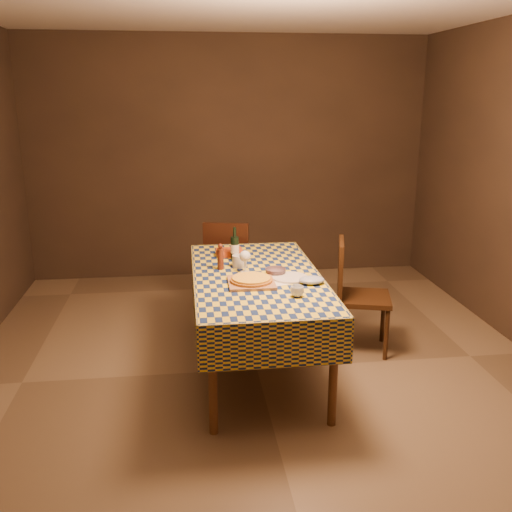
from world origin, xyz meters
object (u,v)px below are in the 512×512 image
at_px(chair_far, 228,262).
at_px(pizza, 251,279).
at_px(wine_bottle, 235,248).
at_px(white_plate, 290,278).
at_px(bowl, 276,272).
at_px(cutting_board, 251,283).
at_px(dining_table, 257,284).
at_px(chair_right, 354,289).

bearing_deg(chair_far, pizza, -87.65).
bearing_deg(wine_bottle, white_plate, -56.37).
xyz_separation_m(bowl, white_plate, (0.09, -0.10, -0.02)).
xyz_separation_m(cutting_board, wine_bottle, (-0.06, 0.61, 0.09)).
bearing_deg(wine_bottle, pizza, -84.40).
height_order(dining_table, chair_right, chair_right).
bearing_deg(white_plate, bowl, 130.79).
height_order(cutting_board, wine_bottle, wine_bottle).
height_order(chair_far, chair_right, same).
bearing_deg(bowl, chair_far, 102.26).
bearing_deg(cutting_board, wine_bottle, 95.60).
xyz_separation_m(dining_table, chair_right, (0.84, 0.27, -0.17)).
bearing_deg(wine_bottle, chair_far, 89.75).
distance_m(pizza, bowl, 0.28).
height_order(bowl, white_plate, bowl).
bearing_deg(wine_bottle, chair_right, -7.86).
xyz_separation_m(cutting_board, chair_right, (0.90, 0.48, -0.26)).
xyz_separation_m(pizza, wine_bottle, (-0.06, 0.61, 0.07)).
xyz_separation_m(dining_table, bowl, (0.14, -0.02, 0.10)).
height_order(white_plate, chair_right, chair_right).
relative_size(bowl, wine_bottle, 0.57).
bearing_deg(bowl, wine_bottle, 121.68).
height_order(cutting_board, white_plate, cutting_board).
xyz_separation_m(cutting_board, white_plate, (0.29, 0.08, -0.00)).
bearing_deg(white_plate, chair_far, 105.04).
relative_size(wine_bottle, white_plate, 1.03).
relative_size(pizza, chair_right, 0.36).
relative_size(pizza, white_plate, 1.29).
height_order(pizza, chair_far, chair_far).
height_order(pizza, bowl, pizza).
xyz_separation_m(pizza, white_plate, (0.29, 0.08, -0.03)).
xyz_separation_m(white_plate, chair_far, (-0.35, 1.30, -0.25)).
relative_size(dining_table, chair_right, 1.98).
height_order(bowl, chair_far, chair_far).
bearing_deg(chair_far, wine_bottle, -90.25).
relative_size(white_plate, chair_far, 0.28).
bearing_deg(cutting_board, chair_far, 92.35).
bearing_deg(dining_table, chair_right, 18.14).
distance_m(wine_bottle, chair_far, 0.85).
relative_size(dining_table, bowl, 11.95).
bearing_deg(bowl, white_plate, -49.21).
height_order(wine_bottle, chair_right, wine_bottle).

